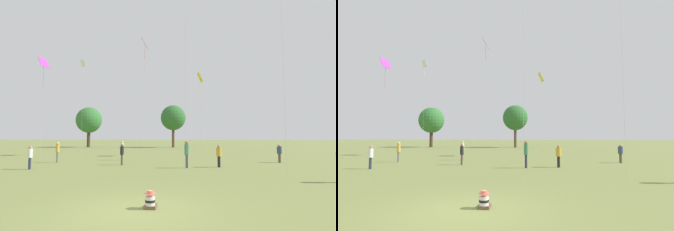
# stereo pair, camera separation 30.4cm
# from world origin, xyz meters

# --- Properties ---
(ground_plane) EXTENTS (300.00, 300.00, 0.00)m
(ground_plane) POSITION_xyz_m (0.00, 0.00, 0.00)
(ground_plane) COLOR olive
(seated_toddler) EXTENTS (0.39, 0.49, 0.55)m
(seated_toddler) POSITION_xyz_m (0.43, 0.38, 0.23)
(seated_toddler) COLOR brown
(seated_toddler) RESTS_ON ground
(person_standing_0) EXTENTS (0.56, 0.56, 1.54)m
(person_standing_0) POSITION_xyz_m (8.24, 15.45, 0.90)
(person_standing_0) COLOR brown
(person_standing_0) RESTS_ON ground
(person_standing_1) EXTENTS (0.43, 0.43, 1.86)m
(person_standing_1) POSITION_xyz_m (0.83, 10.68, 1.14)
(person_standing_1) COLOR #282D42
(person_standing_1) RESTS_ON ground
(person_standing_2) EXTENTS (0.37, 0.37, 1.71)m
(person_standing_2) POSITION_xyz_m (-10.22, 13.05, 1.04)
(person_standing_2) COLOR slate
(person_standing_2) RESTS_ON ground
(person_standing_4) EXTENTS (0.53, 0.53, 1.57)m
(person_standing_4) POSITION_xyz_m (3.07, 11.46, 0.93)
(person_standing_4) COLOR black
(person_standing_4) RESTS_ON ground
(person_standing_5) EXTENTS (0.40, 0.40, 1.77)m
(person_standing_5) POSITION_xyz_m (-5.46, 15.70, 1.08)
(person_standing_5) COLOR brown
(person_standing_5) RESTS_ON ground
(person_standing_6) EXTENTS (0.38, 0.38, 1.61)m
(person_standing_6) POSITION_xyz_m (-4.23, 11.92, 0.97)
(person_standing_6) COLOR brown
(person_standing_6) RESTS_ON ground
(person_standing_7) EXTENTS (0.44, 0.44, 1.56)m
(person_standing_7) POSITION_xyz_m (-9.46, 8.49, 0.93)
(person_standing_7) COLOR #282D42
(person_standing_7) RESTS_ON ground
(kite_0) EXTENTS (0.85, 0.67, 10.77)m
(kite_0) POSITION_xyz_m (-11.40, 19.68, 9.93)
(kite_0) COLOR white
(kite_0) RESTS_ON ground
(kite_2) EXTENTS (0.70, 1.19, 10.03)m
(kite_2) POSITION_xyz_m (-13.73, 15.96, 9.27)
(kite_2) COLOR #B738C6
(kite_2) RESTS_ON ground
(kite_4) EXTENTS (0.71, 1.32, 13.67)m
(kite_4) POSITION_xyz_m (-4.83, 21.78, 12.80)
(kite_4) COLOR red
(kite_4) RESTS_ON ground
(kite_5) EXTENTS (0.72, 1.19, 9.31)m
(kite_5) POSITION_xyz_m (1.62, 21.65, 8.58)
(kite_5) COLOR yellow
(kite_5) RESTS_ON ground
(distant_tree_0) EXTENTS (5.13, 5.13, 7.99)m
(distant_tree_0) POSITION_xyz_m (-20.92, 42.04, 5.38)
(distant_tree_0) COLOR #473323
(distant_tree_0) RESTS_ON ground
(distant_tree_1) EXTENTS (4.91, 4.91, 8.26)m
(distant_tree_1) POSITION_xyz_m (-4.05, 43.31, 5.77)
(distant_tree_1) COLOR brown
(distant_tree_1) RESTS_ON ground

